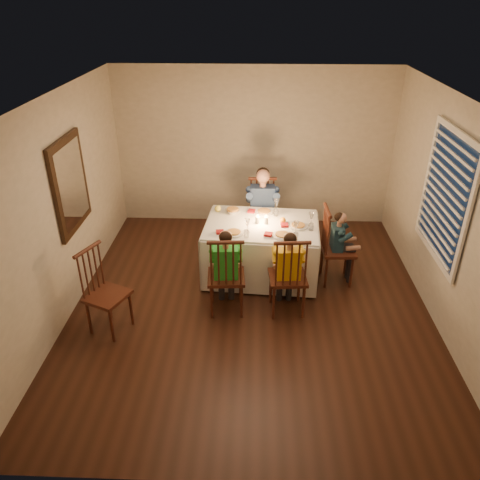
{
  "coord_description": "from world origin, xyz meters",
  "views": [
    {
      "loc": [
        0.04,
        -4.94,
        3.6
      ],
      "look_at": [
        -0.14,
        0.15,
        0.85
      ],
      "focal_mm": 35.0,
      "sensor_mm": 36.0,
      "label": 1
    }
  ],
  "objects_px": {
    "chair_near_left": "(227,309)",
    "chair_end": "(335,280)",
    "chair_extra": "(113,328)",
    "child_yellow": "(286,309)",
    "dining_table": "(261,239)",
    "adult": "(261,247)",
    "child_green": "(227,309)",
    "chair_near_right": "(286,309)",
    "serving_bowl": "(233,211)",
    "child_teal": "(335,280)",
    "chair_adult": "(261,247)"
  },
  "relations": [
    {
      "from": "chair_extra",
      "to": "child_green",
      "type": "relative_size",
      "value": 0.95
    },
    {
      "from": "serving_bowl",
      "to": "chair_adult",
      "type": "bearing_deg",
      "value": 47.75
    },
    {
      "from": "chair_adult",
      "to": "child_teal",
      "type": "relative_size",
      "value": 1.06
    },
    {
      "from": "chair_adult",
      "to": "child_yellow",
      "type": "relative_size",
      "value": 0.99
    },
    {
      "from": "chair_extra",
      "to": "child_yellow",
      "type": "distance_m",
      "value": 2.15
    },
    {
      "from": "chair_near_left",
      "to": "adult",
      "type": "height_order",
      "value": "adult"
    },
    {
      "from": "serving_bowl",
      "to": "chair_extra",
      "type": "bearing_deg",
      "value": -130.41
    },
    {
      "from": "chair_near_right",
      "to": "serving_bowl",
      "type": "bearing_deg",
      "value": -62.61
    },
    {
      "from": "chair_near_left",
      "to": "chair_end",
      "type": "bearing_deg",
      "value": -157.57
    },
    {
      "from": "chair_extra",
      "to": "child_yellow",
      "type": "bearing_deg",
      "value": -54.06
    },
    {
      "from": "chair_near_right",
      "to": "chair_near_left",
      "type": "bearing_deg",
      "value": -3.67
    },
    {
      "from": "chair_near_left",
      "to": "chair_end",
      "type": "xyz_separation_m",
      "value": [
        1.47,
        0.73,
        0.0
      ]
    },
    {
      "from": "chair_adult",
      "to": "chair_near_right",
      "type": "relative_size",
      "value": 1.0
    },
    {
      "from": "dining_table",
      "to": "serving_bowl",
      "type": "bearing_deg",
      "value": 145.66
    },
    {
      "from": "chair_near_right",
      "to": "serving_bowl",
      "type": "xyz_separation_m",
      "value": [
        -0.73,
        1.16,
        0.83
      ]
    },
    {
      "from": "chair_adult",
      "to": "chair_extra",
      "type": "height_order",
      "value": "chair_adult"
    },
    {
      "from": "child_yellow",
      "to": "child_teal",
      "type": "height_order",
      "value": "child_yellow"
    },
    {
      "from": "child_yellow",
      "to": "child_teal",
      "type": "relative_size",
      "value": 1.07
    },
    {
      "from": "adult",
      "to": "child_green",
      "type": "distance_m",
      "value": 1.7
    },
    {
      "from": "adult",
      "to": "serving_bowl",
      "type": "xyz_separation_m",
      "value": [
        -0.42,
        -0.47,
        0.83
      ]
    },
    {
      "from": "chair_near_right",
      "to": "adult",
      "type": "distance_m",
      "value": 1.65
    },
    {
      "from": "chair_extra",
      "to": "serving_bowl",
      "type": "height_order",
      "value": "serving_bowl"
    },
    {
      "from": "dining_table",
      "to": "chair_adult",
      "type": "distance_m",
      "value": 0.98
    },
    {
      "from": "chair_near_left",
      "to": "child_teal",
      "type": "xyz_separation_m",
      "value": [
        1.47,
        0.73,
        0.0
      ]
    },
    {
      "from": "adult",
      "to": "chair_near_right",
      "type": "bearing_deg",
      "value": -80.52
    },
    {
      "from": "dining_table",
      "to": "adult",
      "type": "relative_size",
      "value": 1.25
    },
    {
      "from": "child_teal",
      "to": "child_yellow",
      "type": "bearing_deg",
      "value": 132.54
    },
    {
      "from": "chair_adult",
      "to": "child_teal",
      "type": "xyz_separation_m",
      "value": [
        1.03,
        -0.91,
        0.0
      ]
    },
    {
      "from": "chair_extra",
      "to": "child_green",
      "type": "height_order",
      "value": "child_green"
    },
    {
      "from": "chair_near_right",
      "to": "chair_end",
      "type": "xyz_separation_m",
      "value": [
        0.72,
        0.72,
        0.0
      ]
    },
    {
      "from": "dining_table",
      "to": "child_yellow",
      "type": "distance_m",
      "value": 1.06
    },
    {
      "from": "chair_adult",
      "to": "chair_end",
      "type": "relative_size",
      "value": 1.0
    },
    {
      "from": "chair_near_right",
      "to": "child_teal",
      "type": "height_order",
      "value": "chair_near_right"
    },
    {
      "from": "adult",
      "to": "child_green",
      "type": "relative_size",
      "value": 1.15
    },
    {
      "from": "chair_near_right",
      "to": "chair_extra",
      "type": "distance_m",
      "value": 2.15
    },
    {
      "from": "chair_end",
      "to": "child_green",
      "type": "xyz_separation_m",
      "value": [
        -1.47,
        -0.73,
        0.0
      ]
    },
    {
      "from": "child_green",
      "to": "serving_bowl",
      "type": "bearing_deg",
      "value": -95.12
    },
    {
      "from": "adult",
      "to": "serving_bowl",
      "type": "height_order",
      "value": "serving_bowl"
    },
    {
      "from": "chair_extra",
      "to": "dining_table",
      "type": "bearing_deg",
      "value": -30.42
    },
    {
      "from": "adult",
      "to": "child_green",
      "type": "xyz_separation_m",
      "value": [
        -0.45,
        -1.64,
        0.0
      ]
    },
    {
      "from": "dining_table",
      "to": "adult",
      "type": "height_order",
      "value": "dining_table"
    },
    {
      "from": "dining_table",
      "to": "chair_adult",
      "type": "xyz_separation_m",
      "value": [
        0.01,
        0.79,
        -0.57
      ]
    },
    {
      "from": "chair_near_left",
      "to": "dining_table",
      "type": "bearing_deg",
      "value": -121.13
    },
    {
      "from": "child_teal",
      "to": "serving_bowl",
      "type": "xyz_separation_m",
      "value": [
        -1.45,
        0.44,
        0.83
      ]
    },
    {
      "from": "chair_adult",
      "to": "serving_bowl",
      "type": "bearing_deg",
      "value": -133.46
    },
    {
      "from": "dining_table",
      "to": "chair_adult",
      "type": "relative_size",
      "value": 1.48
    },
    {
      "from": "serving_bowl",
      "to": "chair_end",
      "type": "bearing_deg",
      "value": -16.96
    },
    {
      "from": "chair_adult",
      "to": "chair_near_left",
      "type": "relative_size",
      "value": 1.0
    },
    {
      "from": "chair_adult",
      "to": "chair_end",
      "type": "distance_m",
      "value": 1.37
    },
    {
      "from": "chair_near_left",
      "to": "child_green",
      "type": "distance_m",
      "value": 0.0
    }
  ]
}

